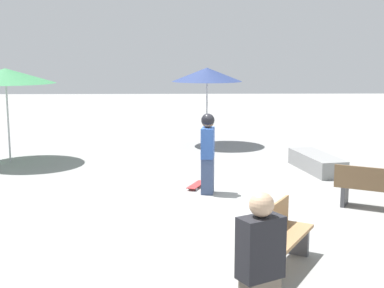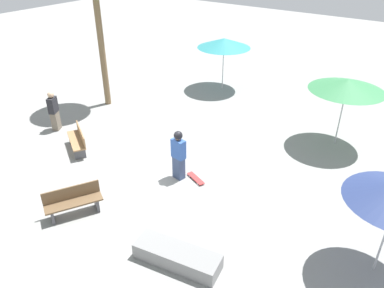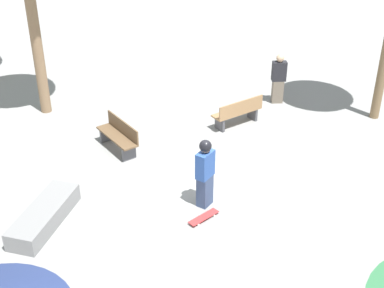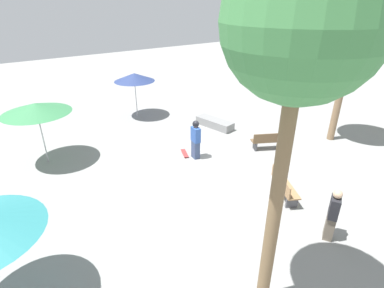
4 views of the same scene
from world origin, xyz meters
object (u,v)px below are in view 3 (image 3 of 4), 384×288
at_px(concrete_ledge, 44,216).
at_px(bench_near, 119,136).
at_px(bench_far, 238,112).
at_px(skateboard, 204,217).
at_px(bystander_watching, 279,79).
at_px(skater_main, 205,171).

bearing_deg(concrete_ledge, bench_near, -85.73).
bearing_deg(bench_far, concrete_ledge, -168.93).
distance_m(skateboard, bystander_watching, 6.74).
bearing_deg(bench_far, skateboard, -138.02).
distance_m(bench_near, bench_far, 3.67).
bearing_deg(skateboard, bench_far, -145.92).
relative_size(concrete_ledge, bystander_watching, 1.37).
xyz_separation_m(concrete_ledge, bystander_watching, (-2.73, -8.35, 0.61)).
xyz_separation_m(concrete_ledge, bench_near, (0.26, -3.53, 0.21)).
bearing_deg(skater_main, bench_far, -160.99).
height_order(bench_near, bench_far, same).
bearing_deg(bench_far, skater_main, -139.43).
xyz_separation_m(concrete_ledge, bench_far, (-2.16, -6.28, 0.21)).
distance_m(skater_main, bench_far, 4.19).
distance_m(bench_far, bystander_watching, 2.18).
bearing_deg(bystander_watching, bench_far, 45.53).
distance_m(concrete_ledge, bench_near, 3.54).
relative_size(skateboard, concrete_ledge, 0.36).
relative_size(skater_main, concrete_ledge, 0.77).
bearing_deg(concrete_ledge, skateboard, -152.07).
bearing_deg(concrete_ledge, bench_far, -108.98).
relative_size(skater_main, bench_far, 1.07).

